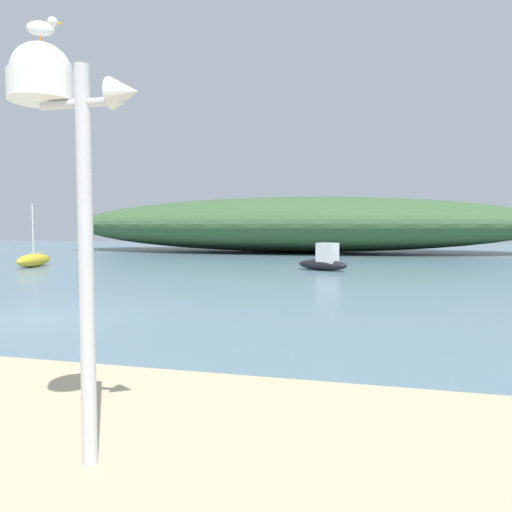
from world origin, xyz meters
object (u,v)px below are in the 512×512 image
(seagull_on_radar, at_px, (43,27))
(motorboat_far_left, at_px, (324,261))
(mast_structure, at_px, (56,118))
(sailboat_off_point, at_px, (34,260))

(seagull_on_radar, height_order, motorboat_far_left, seagull_on_radar)
(seagull_on_radar, bearing_deg, motorboat_far_left, 89.45)
(motorboat_far_left, bearing_deg, seagull_on_radar, -90.55)
(mast_structure, bearing_deg, motorboat_far_left, 89.75)
(mast_structure, xyz_separation_m, seagull_on_radar, (-0.11, 0.01, 0.71))
(seagull_on_radar, relative_size, sailboat_off_point, 0.08)
(mast_structure, xyz_separation_m, sailboat_off_point, (-15.49, 18.73, -2.60))
(motorboat_far_left, bearing_deg, mast_structure, -90.25)
(mast_structure, bearing_deg, seagull_on_radar, 176.59)
(sailboat_off_point, xyz_separation_m, motorboat_far_left, (15.58, 1.58, 0.10))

